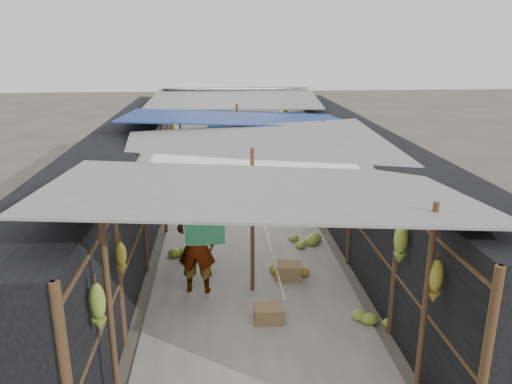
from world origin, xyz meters
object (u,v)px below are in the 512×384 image
object	(u,v)px
black_basin	(279,178)
vendor_seated	(292,174)
vendor_elderly	(196,245)
crate_near	(268,314)
shopper_blue	(218,166)

from	to	relation	value
black_basin	vendor_seated	xyz separation A→B (m)	(0.26, -1.09, 0.43)
vendor_elderly	vendor_seated	world-z (taller)	vendor_elderly
crate_near	black_basin	distance (m)	8.36
black_basin	vendor_seated	bearing A→B (deg)	-76.47
crate_near	shopper_blue	size ratio (longest dim) A/B	0.31
crate_near	vendor_elderly	size ratio (longest dim) A/B	0.25
black_basin	vendor_elderly	world-z (taller)	vendor_elderly
shopper_blue	vendor_seated	xyz separation A→B (m)	(2.18, -0.36, -0.20)
crate_near	shopper_blue	bearing A→B (deg)	96.72
shopper_blue	vendor_elderly	bearing A→B (deg)	-81.09
vendor_elderly	shopper_blue	world-z (taller)	vendor_elderly
shopper_blue	vendor_seated	bearing A→B (deg)	3.33
crate_near	black_basin	xyz separation A→B (m)	(1.19, 8.27, -0.05)
vendor_elderly	crate_near	bearing A→B (deg)	145.11
crate_near	vendor_seated	bearing A→B (deg)	79.75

